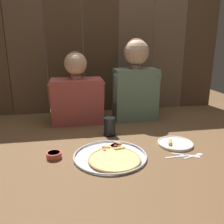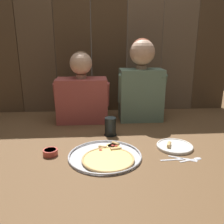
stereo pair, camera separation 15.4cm
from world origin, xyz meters
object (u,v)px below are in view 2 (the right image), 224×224
object	(u,v)px
dinner_plate	(174,146)
drinking_glass	(110,127)
pizza_tray	(106,157)
diner_left	(82,92)
diner_right	(141,82)
dipping_bowl	(50,152)

from	to	relation	value
dinner_plate	drinking_glass	xyz separation A→B (m)	(-0.38, 0.23, 0.05)
pizza_tray	drinking_glass	world-z (taller)	drinking_glass
diner_left	diner_right	distance (m)	0.48
dinner_plate	diner_left	bearing A→B (deg)	135.62
pizza_tray	diner_left	world-z (taller)	diner_left
drinking_glass	diner_right	world-z (taller)	diner_right
dinner_plate	drinking_glass	size ratio (longest dim) A/B	1.75
drinking_glass	diner_right	xyz separation A→B (m)	(0.27, 0.33, 0.25)
diner_right	diner_left	bearing A→B (deg)	-179.95
dinner_plate	dipping_bowl	bearing A→B (deg)	-176.43
drinking_glass	diner_right	size ratio (longest dim) A/B	0.19
pizza_tray	dipping_bowl	xyz separation A→B (m)	(-0.31, 0.06, 0.01)
drinking_glass	dipping_bowl	bearing A→B (deg)	-142.14
dinner_plate	dipping_bowl	xyz separation A→B (m)	(-0.74, -0.05, 0.01)
pizza_tray	dinner_plate	size ratio (longest dim) A/B	1.88
dinner_plate	diner_left	distance (m)	0.84
pizza_tray	diner_left	size ratio (longest dim) A/B	0.74
pizza_tray	diner_right	size ratio (longest dim) A/B	0.63
dipping_bowl	diner_left	size ratio (longest dim) A/B	0.15
drinking_glass	dipping_bowl	world-z (taller)	drinking_glass
pizza_tray	diner_right	xyz separation A→B (m)	(0.32, 0.67, 0.30)
dinner_plate	diner_right	bearing A→B (deg)	100.53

